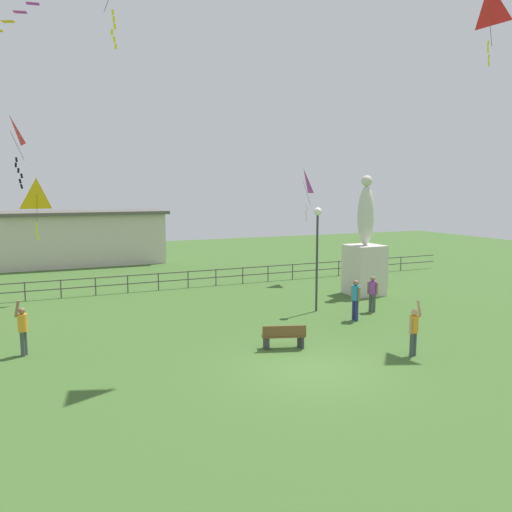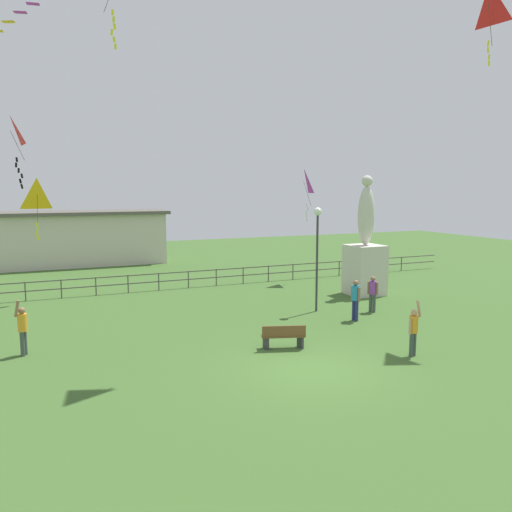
# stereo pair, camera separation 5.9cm
# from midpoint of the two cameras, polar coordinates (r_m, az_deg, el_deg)

# --- Properties ---
(ground_plane) EXTENTS (80.00, 80.00, 0.00)m
(ground_plane) POSITION_cam_midpoint_polar(r_m,az_deg,el_deg) (15.85, 6.19, -12.62)
(ground_plane) COLOR #3D6028
(statue_monument) EXTENTS (1.71, 1.71, 6.17)m
(statue_monument) POSITION_cam_midpoint_polar(r_m,az_deg,el_deg) (26.77, 12.29, -0.11)
(statue_monument) COLOR beige
(statue_monument) RESTS_ON ground_plane
(lamppost) EXTENTS (0.36, 0.36, 4.67)m
(lamppost) POSITION_cam_midpoint_polar(r_m,az_deg,el_deg) (22.47, 7.03, 2.17)
(lamppost) COLOR #38383D
(lamppost) RESTS_ON ground_plane
(park_bench) EXTENTS (1.55, 0.86, 0.85)m
(park_bench) POSITION_cam_midpoint_polar(r_m,az_deg,el_deg) (17.52, 3.22, -9.01)
(park_bench) COLOR brown
(park_bench) RESTS_ON ground_plane
(person_0) EXTENTS (0.50, 0.29, 1.84)m
(person_0) POSITION_cam_midpoint_polar(r_m,az_deg,el_deg) (17.44, 17.48, -7.86)
(person_0) COLOR #3F4C47
(person_0) RESTS_ON ground_plane
(person_1) EXTENTS (0.32, 0.52, 1.73)m
(person_1) POSITION_cam_midpoint_polar(r_m,az_deg,el_deg) (21.44, 11.27, -4.61)
(person_1) COLOR navy
(person_1) RESTS_ON ground_plane
(person_2) EXTENTS (0.40, 0.47, 1.91)m
(person_2) POSITION_cam_midpoint_polar(r_m,az_deg,el_deg) (18.38, -24.82, -7.32)
(person_2) COLOR #3F4C47
(person_2) RESTS_ON ground_plane
(person_3) EXTENTS (0.33, 0.42, 1.63)m
(person_3) POSITION_cam_midpoint_polar(r_m,az_deg,el_deg) (23.10, 13.13, -3.95)
(person_3) COLOR #3F4C47
(person_3) RESTS_ON ground_plane
(kite_1) EXTENTS (1.12, 0.78, 2.93)m
(kite_1) POSITION_cam_midpoint_polar(r_m,az_deg,el_deg) (26.06, -23.44, 6.30)
(kite_1) COLOR yellow
(kite_2) EXTENTS (0.80, 0.94, 3.09)m
(kite_2) POSITION_cam_midpoint_polar(r_m,az_deg,el_deg) (29.90, 5.50, 8.22)
(kite_2) COLOR #B22DB2
(kite_3) EXTENTS (0.80, 1.11, 2.98)m
(kite_3) POSITION_cam_midpoint_polar(r_m,az_deg,el_deg) (23.54, -25.94, 12.41)
(kite_3) COLOR red
(kite_4) EXTENTS (0.68, 1.11, 2.86)m
(kite_4) POSITION_cam_midpoint_polar(r_m,az_deg,el_deg) (22.04, 24.88, 24.36)
(kite_4) COLOR red
(waterfront_railing) EXTENTS (36.05, 0.06, 0.95)m
(waterfront_railing) POSITION_cam_midpoint_polar(r_m,az_deg,el_deg) (28.19, -8.88, -2.41)
(waterfront_railing) COLOR #4C4742
(waterfront_railing) RESTS_ON ground_plane
(pavilion_building) EXTENTS (12.36, 4.90, 3.90)m
(pavilion_building) POSITION_cam_midpoint_polar(r_m,az_deg,el_deg) (39.13, -19.23, 2.00)
(pavilion_building) COLOR beige
(pavilion_building) RESTS_ON ground_plane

